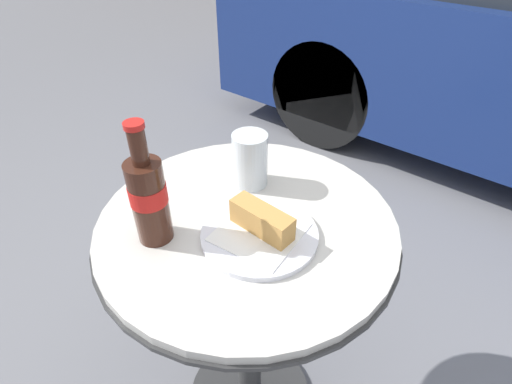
{
  "coord_description": "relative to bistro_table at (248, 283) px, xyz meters",
  "views": [
    {
      "loc": [
        0.4,
        -0.47,
        1.29
      ],
      "look_at": [
        0.0,
        0.03,
        0.8
      ],
      "focal_mm": 28.0,
      "sensor_mm": 36.0,
      "label": 1
    }
  ],
  "objects": [
    {
      "name": "cola_bottle_left",
      "position": [
        -0.1,
        -0.15,
        0.3
      ],
      "size": [
        0.07,
        0.07,
        0.25
      ],
      "color": "#3D1E14",
      "rests_on": "bistro_table"
    },
    {
      "name": "lunch_plate_near",
      "position": [
        0.05,
        -0.02,
        0.22
      ],
      "size": [
        0.23,
        0.23,
        0.07
      ],
      "color": "white",
      "rests_on": "bistro_table"
    },
    {
      "name": "bistro_table",
      "position": [
        0.0,
        0.0,
        0.0
      ],
      "size": [
        0.62,
        0.62,
        0.75
      ],
      "color": "#333333",
      "rests_on": "ground_plane"
    },
    {
      "name": "drinking_glass",
      "position": [
        -0.07,
        0.1,
        0.26
      ],
      "size": [
        0.08,
        0.08,
        0.12
      ],
      "color": "silver",
      "rests_on": "bistro_table"
    }
  ]
}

